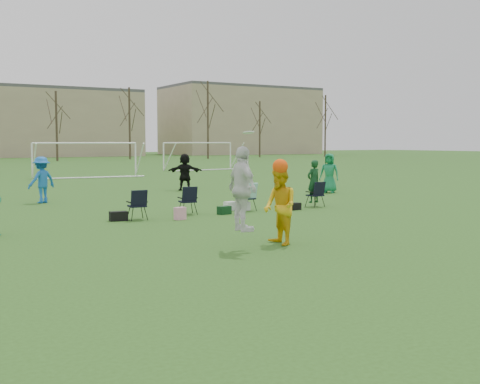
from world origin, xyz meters
TOP-DOWN VIEW (x-y plane):
  - ground at (0.00, 0.00)m, footprint 260.00×260.00m
  - fielder_blue at (-2.93, 14.68)m, footprint 1.40×1.14m
  - fielder_green_far at (10.29, 12.55)m, footprint 1.07×1.12m
  - fielder_black at (4.89, 17.55)m, footprint 1.80×1.35m
  - center_contest at (-0.82, 1.33)m, footprint 1.89×1.36m
  - sideline_setup at (2.57, 7.92)m, footprint 8.50×1.78m
  - goal_mid at (4.00, 32.00)m, footprint 7.40×0.63m
  - goal_right at (16.00, 38.00)m, footprint 7.35×1.14m

SIDE VIEW (x-z plane):
  - ground at x=0.00m, z-range 0.00..0.00m
  - sideline_setup at x=2.57m, z-range -0.36..1.44m
  - fielder_blue at x=-2.93m, z-range 0.00..1.89m
  - fielder_black at x=4.89m, z-range 0.00..1.89m
  - fielder_green_far at x=10.29m, z-range 0.00..1.93m
  - center_contest at x=-0.82m, z-range -0.19..2.55m
  - goal_mid at x=4.00m, z-range 0.69..3.15m
  - goal_right at x=16.00m, z-range 0.69..3.15m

